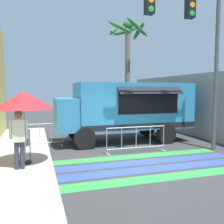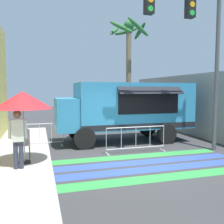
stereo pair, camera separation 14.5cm
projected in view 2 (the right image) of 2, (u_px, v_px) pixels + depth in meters
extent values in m
plane|color=#38383A|center=(143.00, 161.00, 8.54)|extent=(60.00, 60.00, 0.00)
cube|color=gray|center=(202.00, 106.00, 12.53)|extent=(0.20, 16.00, 3.25)
cube|color=green|center=(167.00, 177.00, 6.93)|extent=(6.40, 0.56, 0.01)
cube|color=#334FB2|center=(155.00, 169.00, 7.66)|extent=(6.40, 0.56, 0.01)
cube|color=#334FB2|center=(145.00, 162.00, 8.38)|extent=(6.40, 0.56, 0.01)
cube|color=green|center=(136.00, 156.00, 9.11)|extent=(6.40, 0.56, 0.01)
cube|color=#338CBF|center=(133.00, 105.00, 11.75)|extent=(5.28, 2.27, 2.07)
cube|color=#338CBF|center=(77.00, 114.00, 11.04)|extent=(1.86, 2.08, 1.39)
cube|color=#1E232D|center=(57.00, 106.00, 10.76)|extent=(0.06, 1.81, 0.53)
cube|color=black|center=(149.00, 103.00, 10.73)|extent=(2.80, 0.03, 0.93)
cube|color=black|center=(151.00, 90.00, 10.49)|extent=(2.90, 0.43, 0.31)
cube|color=black|center=(142.00, 126.00, 10.74)|extent=(5.28, 0.01, 0.24)
cylinder|color=black|center=(85.00, 138.00, 10.17)|extent=(0.90, 0.22, 0.90)
cylinder|color=black|center=(77.00, 131.00, 12.16)|extent=(0.90, 0.22, 0.90)
cylinder|color=black|center=(167.00, 134.00, 11.22)|extent=(0.90, 0.22, 0.90)
cylinder|color=black|center=(147.00, 127.00, 13.21)|extent=(0.90, 0.22, 0.90)
cylinder|color=#515456|center=(217.00, 70.00, 9.82)|extent=(0.16, 0.16, 6.42)
cube|color=black|center=(190.00, 5.00, 9.22)|extent=(0.32, 0.28, 0.90)
cylinder|color=#F2A519|center=(192.00, 4.00, 9.09)|extent=(0.20, 0.02, 0.20)
cylinder|color=green|center=(192.00, 13.00, 9.12)|extent=(0.20, 0.02, 0.20)
cube|color=black|center=(149.00, 1.00, 8.76)|extent=(0.32, 0.28, 0.90)
cylinder|color=#F2A519|center=(151.00, 0.00, 8.62)|extent=(0.20, 0.02, 0.20)
cylinder|color=green|center=(151.00, 9.00, 8.65)|extent=(0.20, 0.02, 0.20)
cylinder|color=black|center=(25.00, 162.00, 7.86)|extent=(0.36, 0.36, 0.06)
cylinder|color=#B2B2B7|center=(24.00, 128.00, 7.76)|extent=(0.04, 0.04, 2.26)
cone|color=red|center=(23.00, 100.00, 7.68)|extent=(1.78, 1.78, 0.54)
cylinder|color=#4C4C51|center=(16.00, 154.00, 7.98)|extent=(0.02, 0.02, 0.49)
cylinder|color=#4C4C51|center=(29.00, 153.00, 8.09)|extent=(0.02, 0.02, 0.49)
cylinder|color=#4C4C51|center=(17.00, 151.00, 8.36)|extent=(0.02, 0.02, 0.49)
cylinder|color=#4C4C51|center=(30.00, 151.00, 8.47)|extent=(0.02, 0.02, 0.49)
cube|color=beige|center=(23.00, 145.00, 8.20)|extent=(0.42, 0.42, 0.03)
cube|color=beige|center=(23.00, 136.00, 8.37)|extent=(0.42, 0.03, 0.46)
cylinder|color=#2D3347|center=(16.00, 155.00, 7.25)|extent=(0.13, 0.13, 0.81)
cylinder|color=#2D3347|center=(21.00, 155.00, 7.29)|extent=(0.13, 0.13, 0.81)
cube|color=silver|center=(18.00, 130.00, 7.20)|extent=(0.34, 0.20, 0.65)
cylinder|color=silver|center=(9.00, 129.00, 7.14)|extent=(0.09, 0.09, 0.56)
cylinder|color=silver|center=(26.00, 129.00, 7.26)|extent=(0.09, 0.09, 0.56)
sphere|color=brown|center=(17.00, 114.00, 7.16)|extent=(0.23, 0.23, 0.23)
cylinder|color=#B7BABF|center=(136.00, 127.00, 9.60)|extent=(2.38, 0.04, 0.04)
cylinder|color=#B7BABF|center=(136.00, 148.00, 9.68)|extent=(2.38, 0.04, 0.04)
cylinder|color=#B7BABF|center=(106.00, 139.00, 9.31)|extent=(0.02, 0.02, 0.81)
cylinder|color=#B7BABF|center=(121.00, 138.00, 9.47)|extent=(0.02, 0.02, 0.81)
cylinder|color=#B7BABF|center=(136.00, 138.00, 9.64)|extent=(0.02, 0.02, 0.81)
cylinder|color=#B7BABF|center=(150.00, 137.00, 9.81)|extent=(0.02, 0.02, 0.81)
cylinder|color=#B7BABF|center=(164.00, 136.00, 9.97)|extent=(0.02, 0.02, 0.81)
cube|color=#B7BABF|center=(108.00, 154.00, 9.37)|extent=(0.06, 0.44, 0.03)
cube|color=#B7BABF|center=(162.00, 150.00, 10.01)|extent=(0.06, 0.44, 0.03)
cylinder|color=#B7BABF|center=(39.00, 124.00, 10.51)|extent=(1.95, 0.04, 0.04)
cylinder|color=#B7BABF|center=(40.00, 143.00, 10.58)|extent=(1.95, 0.04, 0.04)
cylinder|color=#B7BABF|center=(15.00, 135.00, 10.27)|extent=(0.02, 0.02, 0.81)
cylinder|color=#B7BABF|center=(28.00, 134.00, 10.41)|extent=(0.02, 0.02, 0.81)
cylinder|color=#B7BABF|center=(40.00, 133.00, 10.54)|extent=(0.02, 0.02, 0.81)
cylinder|color=#B7BABF|center=(52.00, 133.00, 10.68)|extent=(0.02, 0.02, 0.81)
cylinder|color=#B7BABF|center=(63.00, 132.00, 10.82)|extent=(0.02, 0.02, 0.81)
cube|color=#B7BABF|center=(17.00, 148.00, 10.33)|extent=(0.06, 0.44, 0.03)
cube|color=#B7BABF|center=(62.00, 145.00, 10.85)|extent=(0.06, 0.44, 0.03)
cylinder|color=#7A664C|center=(129.00, 80.00, 14.71)|extent=(0.30, 0.30, 6.00)
sphere|color=#2D6B33|center=(129.00, 25.00, 14.43)|extent=(0.60, 0.60, 0.60)
ellipsoid|color=#2D6B33|center=(140.00, 31.00, 14.73)|extent=(0.38, 1.38, 0.93)
ellipsoid|color=#2D6B33|center=(126.00, 31.00, 15.19)|extent=(1.53, 0.47, 0.66)
ellipsoid|color=#2D6B33|center=(115.00, 31.00, 14.71)|extent=(1.13, 1.51, 0.96)
ellipsoid|color=#2D6B33|center=(121.00, 27.00, 13.76)|extent=(1.20, 1.41, 1.00)
ellipsoid|color=#2D6B33|center=(138.00, 27.00, 13.76)|extent=(1.60, 0.72, 1.02)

